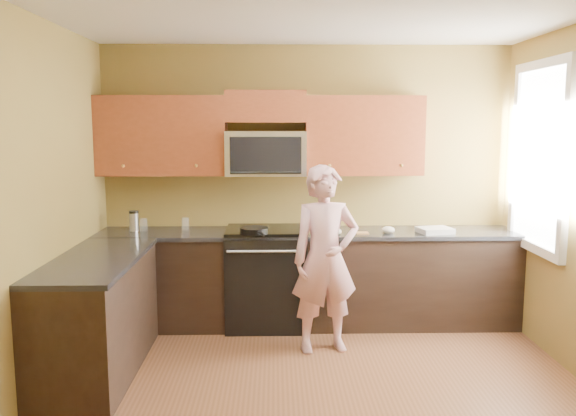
{
  "coord_description": "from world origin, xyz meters",
  "views": [
    {
      "loc": [
        -0.32,
        -3.86,
        1.93
      ],
      "look_at": [
        -0.2,
        1.3,
        1.2
      ],
      "focal_mm": 36.83,
      "sensor_mm": 36.0,
      "label": 1
    }
  ],
  "objects_px": {
    "microwave": "(266,175)",
    "frying_pan": "(254,233)",
    "butter_tub": "(330,233)",
    "woman": "(325,259)",
    "travel_mug": "(134,231)",
    "stove": "(266,277)"
  },
  "relations": [
    {
      "from": "microwave",
      "to": "frying_pan",
      "type": "bearing_deg",
      "value": -105.66
    },
    {
      "from": "microwave",
      "to": "butter_tub",
      "type": "bearing_deg",
      "value": -18.12
    },
    {
      "from": "woman",
      "to": "frying_pan",
      "type": "bearing_deg",
      "value": 135.86
    },
    {
      "from": "woman",
      "to": "butter_tub",
      "type": "distance_m",
      "value": 0.59
    },
    {
      "from": "woman",
      "to": "frying_pan",
      "type": "distance_m",
      "value": 0.75
    },
    {
      "from": "woman",
      "to": "frying_pan",
      "type": "relative_size",
      "value": 3.58
    },
    {
      "from": "travel_mug",
      "to": "stove",
      "type": "bearing_deg",
      "value": -3.09
    },
    {
      "from": "woman",
      "to": "stove",
      "type": "bearing_deg",
      "value": 116.54
    },
    {
      "from": "stove",
      "to": "frying_pan",
      "type": "bearing_deg",
      "value": -112.67
    },
    {
      "from": "microwave",
      "to": "butter_tub",
      "type": "height_order",
      "value": "microwave"
    },
    {
      "from": "travel_mug",
      "to": "woman",
      "type": "bearing_deg",
      "value": -21.91
    },
    {
      "from": "stove",
      "to": "woman",
      "type": "bearing_deg",
      "value": -51.67
    },
    {
      "from": "stove",
      "to": "microwave",
      "type": "relative_size",
      "value": 1.25
    },
    {
      "from": "stove",
      "to": "woman",
      "type": "xyz_separation_m",
      "value": [
        0.51,
        -0.65,
        0.32
      ]
    },
    {
      "from": "woman",
      "to": "microwave",
      "type": "bearing_deg",
      "value": 111.73
    },
    {
      "from": "microwave",
      "to": "frying_pan",
      "type": "xyz_separation_m",
      "value": [
        -0.11,
        -0.38,
        -0.5
      ]
    },
    {
      "from": "stove",
      "to": "microwave",
      "type": "distance_m",
      "value": 0.98
    },
    {
      "from": "stove",
      "to": "butter_tub",
      "type": "bearing_deg",
      "value": -6.78
    },
    {
      "from": "stove",
      "to": "travel_mug",
      "type": "distance_m",
      "value": 1.34
    },
    {
      "from": "woman",
      "to": "travel_mug",
      "type": "xyz_separation_m",
      "value": [
        -1.78,
        0.71,
        0.12
      ]
    },
    {
      "from": "microwave",
      "to": "butter_tub",
      "type": "distance_m",
      "value": 0.82
    },
    {
      "from": "frying_pan",
      "to": "butter_tub",
      "type": "height_order",
      "value": "frying_pan"
    }
  ]
}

